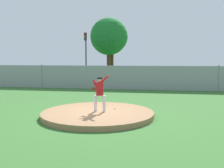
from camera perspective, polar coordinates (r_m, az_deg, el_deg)
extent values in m
plane|color=#386B2D|center=(16.94, 1.33, -2.81)|extent=(80.00, 80.00, 0.00)
cube|color=#2B2B2D|center=(25.32, 4.16, 0.01)|extent=(44.00, 7.00, 0.01)
cylinder|color=#99704C|center=(11.11, -3.24, -6.76)|extent=(4.89, 4.89, 0.21)
cylinder|color=silver|center=(11.05, -3.76, -4.37)|extent=(0.13, 0.13, 0.72)
cylinder|color=silver|center=(10.95, -1.80, -4.46)|extent=(0.13, 0.13, 0.72)
cylinder|color=maroon|center=(10.90, -2.80, -1.06)|extent=(0.32, 0.32, 0.58)
cylinder|color=maroon|center=(10.83, -1.88, 0.94)|extent=(0.45, 0.11, 0.41)
cylinder|color=maroon|center=(10.93, -3.72, -0.25)|extent=(0.28, 0.10, 0.46)
ellipsoid|color=#4C2D14|center=(11.02, -4.26, -1.09)|extent=(0.20, 0.12, 0.18)
sphere|color=tan|center=(10.86, -2.81, 0.98)|extent=(0.20, 0.20, 0.20)
cylinder|color=black|center=(10.86, -2.81, 1.34)|extent=(0.21, 0.21, 0.09)
sphere|color=white|center=(11.51, 0.60, -5.58)|extent=(0.07, 0.07, 0.07)
cube|color=gray|center=(20.77, 2.96, 1.47)|extent=(36.49, 0.03, 1.95)
cylinder|color=slate|center=(22.81, -15.57, 1.77)|extent=(0.07, 0.07, 2.05)
cylinder|color=slate|center=(21.19, 22.96, 1.24)|extent=(0.07, 0.07, 2.05)
cube|color=silver|center=(25.66, 6.16, 1.56)|extent=(1.77, 4.49, 0.70)
cube|color=black|center=(25.62, 6.18, 2.98)|extent=(1.61, 2.48, 0.57)
cylinder|color=black|center=(27.07, 6.37, 1.03)|extent=(1.79, 0.66, 0.64)
cylinder|color=black|center=(24.31, 5.91, 0.51)|extent=(1.79, 0.66, 0.64)
cube|color=maroon|center=(26.65, -11.96, 1.71)|extent=(1.84, 4.38, 0.78)
cube|color=black|center=(26.61, -11.99, 3.18)|extent=(1.68, 2.42, 0.58)
cylinder|color=black|center=(27.94, -10.94, 1.10)|extent=(1.87, 0.66, 0.64)
cylinder|color=black|center=(25.43, -13.05, 0.62)|extent=(1.87, 0.66, 0.64)
cube|color=#232328|center=(25.67, 14.55, 1.35)|extent=(2.20, 4.65, 0.64)
cube|color=black|center=(25.63, 14.58, 2.74)|extent=(1.90, 2.61, 0.61)
cylinder|color=black|center=(27.09, 14.51, 0.88)|extent=(1.97, 0.78, 0.64)
cylinder|color=black|center=(24.30, 14.55, 0.35)|extent=(1.97, 0.78, 0.64)
cube|color=#B7BABF|center=(26.07, 21.51, 1.26)|extent=(1.78, 4.49, 0.70)
cube|color=black|center=(26.03, 21.57, 2.82)|extent=(1.62, 2.48, 0.71)
cylinder|color=black|center=(27.45, 20.93, 0.75)|extent=(1.81, 0.66, 0.64)
cylinder|color=black|center=(24.74, 22.10, 0.21)|extent=(1.81, 0.66, 0.64)
cube|color=tan|center=(25.74, -4.19, 1.56)|extent=(1.97, 4.50, 0.67)
cube|color=black|center=(25.70, -4.20, 2.97)|extent=(1.72, 2.51, 0.60)
cylinder|color=black|center=(27.11, -3.66, 1.06)|extent=(1.81, 0.74, 0.64)
cylinder|color=black|center=(24.43, -4.77, 0.54)|extent=(1.81, 0.74, 0.64)
cone|color=orange|center=(26.39, -20.68, 0.49)|extent=(0.32, 0.32, 0.55)
cube|color=black|center=(26.41, -20.66, -0.07)|extent=(0.40, 0.40, 0.03)
cylinder|color=black|center=(30.54, -5.91, 6.22)|extent=(0.14, 0.14, 5.61)
cube|color=black|center=(30.48, -6.05, 10.65)|extent=(0.28, 0.24, 0.90)
sphere|color=red|center=(30.39, -6.12, 11.18)|extent=(0.18, 0.18, 0.18)
sphere|color=orange|center=(30.36, -6.11, 10.67)|extent=(0.18, 0.18, 0.18)
sphere|color=green|center=(30.34, -6.10, 10.16)|extent=(0.18, 0.18, 0.18)
cylinder|color=#4C331E|center=(33.75, -0.72, 4.62)|extent=(0.57, 0.57, 3.75)
sphere|color=#1B7128|center=(33.87, -0.72, 10.71)|extent=(4.91, 4.91, 4.91)
cylinder|color=#4C331E|center=(34.51, 0.03, 4.85)|extent=(0.38, 0.38, 3.99)
sphere|color=#298026|center=(34.63, 0.03, 10.62)|extent=(4.25, 4.25, 4.25)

